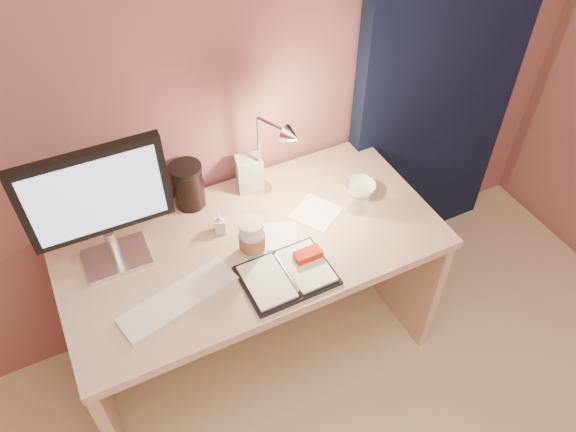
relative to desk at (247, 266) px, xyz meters
name	(u,v)px	position (x,y,z in m)	size (l,w,h in m)	color
room	(431,45)	(0.95, 0.24, 0.63)	(3.50, 3.50, 3.50)	#C6B28E
desk	(247,266)	(0.00, 0.00, 0.00)	(1.40, 0.70, 0.73)	#CBAB8F
monitor	(98,200)	(-0.47, 0.06, 0.52)	(0.47, 0.17, 0.50)	silver
keyboard	(179,299)	(-0.33, -0.21, 0.23)	(0.41, 0.12, 0.02)	silver
planner	(289,273)	(0.05, -0.28, 0.24)	(0.32, 0.24, 0.05)	black
paper_a	(316,213)	(0.28, -0.05, 0.23)	(0.16, 0.16, 0.00)	white
paper_b	(277,236)	(0.09, -0.09, 0.23)	(0.14, 0.14, 0.00)	white
coffee_cup	(252,238)	(-0.02, -0.12, 0.30)	(0.09, 0.09, 0.15)	silver
clear_cup	(359,195)	(0.44, -0.10, 0.30)	(0.08, 0.08, 0.15)	white
bowl	(360,188)	(0.50, -0.02, 0.25)	(0.13, 0.13, 0.04)	white
lotion_bottle	(220,223)	(-0.08, 0.02, 0.27)	(0.04, 0.04, 0.09)	silver
dark_jar	(188,187)	(-0.13, 0.22, 0.31)	(0.12, 0.12, 0.17)	black
product_box	(250,174)	(0.11, 0.20, 0.30)	(0.10, 0.08, 0.15)	silver
desk_lamp	(259,160)	(0.11, 0.08, 0.46)	(0.15, 0.23, 0.38)	silver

